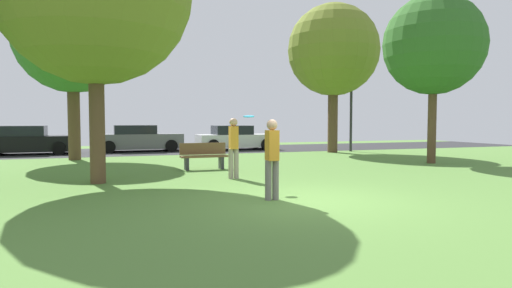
{
  "coord_description": "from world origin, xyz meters",
  "views": [
    {
      "loc": [
        -4.06,
        -8.21,
        1.68
      ],
      "look_at": [
        0.0,
        3.31,
        1.01
      ],
      "focal_mm": 30.68,
      "sensor_mm": 36.0,
      "label": 1
    }
  ],
  "objects_px": {
    "oak_tree_right": "(72,36)",
    "parked_car_white": "(235,138)",
    "person_catcher": "(234,145)",
    "parked_car_black": "(28,141)",
    "frisbee_disc": "(249,116)",
    "street_lamp_post": "(351,109)",
    "maple_tree_near": "(434,45)",
    "park_bench": "(204,156)",
    "oak_tree_left": "(333,50)",
    "person_thrower": "(272,156)",
    "parked_car_grey": "(139,139)"
  },
  "relations": [
    {
      "from": "maple_tree_near",
      "to": "park_bench",
      "type": "xyz_separation_m",
      "value": [
        -8.86,
        0.84,
        -4.1
      ]
    },
    {
      "from": "oak_tree_right",
      "to": "parked_car_white",
      "type": "distance_m",
      "value": 10.19
    },
    {
      "from": "oak_tree_right",
      "to": "maple_tree_near",
      "type": "distance_m",
      "value": 14.6
    },
    {
      "from": "parked_car_black",
      "to": "maple_tree_near",
      "type": "bearing_deg",
      "value": -33.01
    },
    {
      "from": "parked_car_grey",
      "to": "oak_tree_left",
      "type": "bearing_deg",
      "value": -23.48
    },
    {
      "from": "frisbee_disc",
      "to": "street_lamp_post",
      "type": "height_order",
      "value": "street_lamp_post"
    },
    {
      "from": "oak_tree_right",
      "to": "maple_tree_near",
      "type": "relative_size",
      "value": 1.16
    },
    {
      "from": "person_catcher",
      "to": "parked_car_black",
      "type": "height_order",
      "value": "person_catcher"
    },
    {
      "from": "maple_tree_near",
      "to": "parked_car_white",
      "type": "relative_size",
      "value": 1.49
    },
    {
      "from": "parked_car_grey",
      "to": "parked_car_white",
      "type": "xyz_separation_m",
      "value": [
        5.29,
        -0.37,
        -0.02
      ]
    },
    {
      "from": "parked_car_grey",
      "to": "park_bench",
      "type": "distance_m",
      "value": 9.72
    },
    {
      "from": "park_bench",
      "to": "person_catcher",
      "type": "bearing_deg",
      "value": 96.27
    },
    {
      "from": "parked_car_grey",
      "to": "park_bench",
      "type": "xyz_separation_m",
      "value": [
        1.41,
        -9.61,
        -0.19
      ]
    },
    {
      "from": "oak_tree_left",
      "to": "parked_car_grey",
      "type": "distance_m",
      "value": 11.31
    },
    {
      "from": "maple_tree_near",
      "to": "street_lamp_post",
      "type": "xyz_separation_m",
      "value": [
        0.48,
        6.65,
        -2.32
      ]
    },
    {
      "from": "oak_tree_right",
      "to": "person_catcher",
      "type": "xyz_separation_m",
      "value": [
        4.65,
        -7.94,
        -4.2
      ]
    },
    {
      "from": "oak_tree_left",
      "to": "street_lamp_post",
      "type": "height_order",
      "value": "oak_tree_left"
    },
    {
      "from": "parked_car_black",
      "to": "oak_tree_right",
      "type": "bearing_deg",
      "value": -59.35
    },
    {
      "from": "oak_tree_left",
      "to": "street_lamp_post",
      "type": "bearing_deg",
      "value": 13.41
    },
    {
      "from": "parked_car_white",
      "to": "street_lamp_post",
      "type": "height_order",
      "value": "street_lamp_post"
    },
    {
      "from": "oak_tree_right",
      "to": "oak_tree_left",
      "type": "bearing_deg",
      "value": 0.81
    },
    {
      "from": "frisbee_disc",
      "to": "parked_car_black",
      "type": "bearing_deg",
      "value": 117.01
    },
    {
      "from": "frisbee_disc",
      "to": "street_lamp_post",
      "type": "xyz_separation_m",
      "value": [
        9.14,
        10.08,
        0.48
      ]
    },
    {
      "from": "oak_tree_right",
      "to": "street_lamp_post",
      "type": "xyz_separation_m",
      "value": [
        13.7,
        0.48,
        -2.92
      ]
    },
    {
      "from": "maple_tree_near",
      "to": "park_bench",
      "type": "height_order",
      "value": "maple_tree_near"
    },
    {
      "from": "oak_tree_left",
      "to": "parked_car_white",
      "type": "xyz_separation_m",
      "value": [
        -4.19,
        3.74,
        -4.63
      ]
    },
    {
      "from": "parked_car_grey",
      "to": "parked_car_white",
      "type": "relative_size",
      "value": 1.03
    },
    {
      "from": "oak_tree_left",
      "to": "oak_tree_right",
      "type": "xyz_separation_m",
      "value": [
        -12.43,
        -0.18,
        -0.1
      ]
    },
    {
      "from": "person_thrower",
      "to": "parked_car_white",
      "type": "relative_size",
      "value": 0.39
    },
    {
      "from": "person_thrower",
      "to": "park_bench",
      "type": "bearing_deg",
      "value": 4.04
    },
    {
      "from": "oak_tree_left",
      "to": "frisbee_disc",
      "type": "xyz_separation_m",
      "value": [
        -7.86,
        -9.77,
        -3.49
      ]
    },
    {
      "from": "person_catcher",
      "to": "frisbee_disc",
      "type": "distance_m",
      "value": 1.84
    },
    {
      "from": "oak_tree_left",
      "to": "person_thrower",
      "type": "bearing_deg",
      "value": -124.46
    },
    {
      "from": "frisbee_disc",
      "to": "oak_tree_left",
      "type": "bearing_deg",
      "value": 51.18
    },
    {
      "from": "parked_car_grey",
      "to": "street_lamp_post",
      "type": "xyz_separation_m",
      "value": [
        10.75,
        -3.81,
        1.59
      ]
    },
    {
      "from": "person_thrower",
      "to": "street_lamp_post",
      "type": "relative_size",
      "value": 0.38
    },
    {
      "from": "frisbee_disc",
      "to": "parked_car_white",
      "type": "height_order",
      "value": "frisbee_disc"
    },
    {
      "from": "oak_tree_right",
      "to": "park_bench",
      "type": "height_order",
      "value": "oak_tree_right"
    },
    {
      "from": "oak_tree_right",
      "to": "person_catcher",
      "type": "distance_m",
      "value": 10.12
    },
    {
      "from": "person_thrower",
      "to": "parked_car_white",
      "type": "bearing_deg",
      "value": -10.71
    },
    {
      "from": "parked_car_white",
      "to": "oak_tree_right",
      "type": "bearing_deg",
      "value": -154.55
    },
    {
      "from": "person_thrower",
      "to": "maple_tree_near",
      "type": "bearing_deg",
      "value": -55.92
    },
    {
      "from": "person_thrower",
      "to": "park_bench",
      "type": "xyz_separation_m",
      "value": [
        -0.1,
        6.1,
        -0.48
      ]
    },
    {
      "from": "street_lamp_post",
      "to": "oak_tree_left",
      "type": "bearing_deg",
      "value": -166.59
    },
    {
      "from": "oak_tree_right",
      "to": "parked_car_black",
      "type": "relative_size",
      "value": 1.86
    },
    {
      "from": "oak_tree_left",
      "to": "person_thrower",
      "type": "distance_m",
      "value": 14.72
    },
    {
      "from": "person_thrower",
      "to": "oak_tree_right",
      "type": "bearing_deg",
      "value": 24.44
    },
    {
      "from": "park_bench",
      "to": "person_thrower",
      "type": "bearing_deg",
      "value": 90.94
    },
    {
      "from": "parked_car_black",
      "to": "street_lamp_post",
      "type": "height_order",
      "value": "street_lamp_post"
    },
    {
      "from": "maple_tree_near",
      "to": "street_lamp_post",
      "type": "distance_m",
      "value": 7.05
    }
  ]
}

